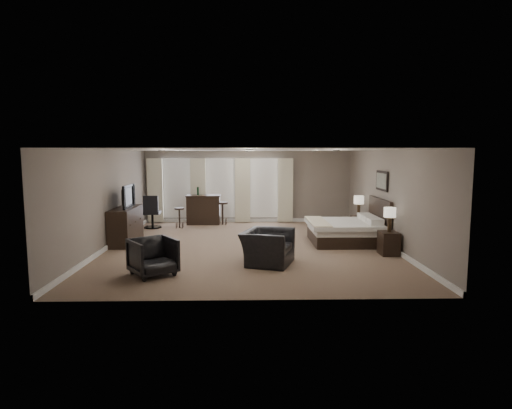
{
  "coord_description": "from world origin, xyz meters",
  "views": [
    {
      "loc": [
        -0.08,
        -11.35,
        2.51
      ],
      "look_at": [
        0.2,
        0.4,
        1.1
      ],
      "focal_mm": 30.0,
      "sensor_mm": 36.0,
      "label": 1
    }
  ],
  "objects_px": {
    "lamp_far": "(359,206)",
    "dresser": "(126,225)",
    "nightstand_far": "(358,225)",
    "nightstand_near": "(389,243)",
    "bed": "(341,221)",
    "desk_chair": "(152,211)",
    "armchair_near": "(268,241)",
    "tv": "(125,205)",
    "lamp_near": "(390,220)",
    "bar_counter": "(204,209)",
    "armchair_far": "(153,255)",
    "bar_stool_left": "(179,218)",
    "bar_stool_right": "(223,213)"
  },
  "relations": [
    {
      "from": "nightstand_far",
      "to": "bar_counter",
      "type": "height_order",
      "value": "bar_counter"
    },
    {
      "from": "nightstand_near",
      "to": "bar_stool_right",
      "type": "xyz_separation_m",
      "value": [
        -4.38,
        4.65,
        0.11
      ]
    },
    {
      "from": "lamp_far",
      "to": "armchair_near",
      "type": "relative_size",
      "value": 0.55
    },
    {
      "from": "lamp_far",
      "to": "bar_stool_right",
      "type": "bearing_deg",
      "value": 158.26
    },
    {
      "from": "nightstand_far",
      "to": "armchair_far",
      "type": "xyz_separation_m",
      "value": [
        -5.47,
        -4.58,
        0.16
      ]
    },
    {
      "from": "bar_stool_right",
      "to": "desk_chair",
      "type": "bearing_deg",
      "value": -163.96
    },
    {
      "from": "bar_counter",
      "to": "desk_chair",
      "type": "relative_size",
      "value": 1.06
    },
    {
      "from": "bar_counter",
      "to": "nightstand_far",
      "type": "bearing_deg",
      "value": -20.33
    },
    {
      "from": "dresser",
      "to": "tv",
      "type": "bearing_deg",
      "value": -90.0
    },
    {
      "from": "armchair_near",
      "to": "bar_counter",
      "type": "height_order",
      "value": "bar_counter"
    },
    {
      "from": "nightstand_near",
      "to": "armchair_far",
      "type": "xyz_separation_m",
      "value": [
        -5.47,
        -1.68,
        0.14
      ]
    },
    {
      "from": "armchair_near",
      "to": "armchair_far",
      "type": "bearing_deg",
      "value": 128.47
    },
    {
      "from": "lamp_far",
      "to": "tv",
      "type": "height_order",
      "value": "lamp_far"
    },
    {
      "from": "bed",
      "to": "desk_chair",
      "type": "height_order",
      "value": "bed"
    },
    {
      "from": "bed",
      "to": "nightstand_far",
      "type": "height_order",
      "value": "bed"
    },
    {
      "from": "bar_stool_left",
      "to": "bar_stool_right",
      "type": "bearing_deg",
      "value": 25.13
    },
    {
      "from": "lamp_near",
      "to": "lamp_far",
      "type": "xyz_separation_m",
      "value": [
        0.0,
        2.9,
        -0.02
      ]
    },
    {
      "from": "bar_stool_right",
      "to": "desk_chair",
      "type": "xyz_separation_m",
      "value": [
        -2.33,
        -0.67,
        0.17
      ]
    },
    {
      "from": "tv",
      "to": "lamp_near",
      "type": "bearing_deg",
      "value": -102.68
    },
    {
      "from": "lamp_near",
      "to": "armchair_far",
      "type": "height_order",
      "value": "lamp_near"
    },
    {
      "from": "bed",
      "to": "nightstand_near",
      "type": "distance_m",
      "value": 1.73
    },
    {
      "from": "tv",
      "to": "bed",
      "type": "bearing_deg",
      "value": -91.02
    },
    {
      "from": "nightstand_far",
      "to": "nightstand_near",
      "type": "bearing_deg",
      "value": -90.0
    },
    {
      "from": "lamp_far",
      "to": "bar_counter",
      "type": "distance_m",
      "value": 5.41
    },
    {
      "from": "armchair_far",
      "to": "lamp_far",
      "type": "bearing_deg",
      "value": 4.26
    },
    {
      "from": "armchair_far",
      "to": "bar_stool_left",
      "type": "xyz_separation_m",
      "value": [
        -0.33,
        5.66,
        -0.09
      ]
    },
    {
      "from": "lamp_near",
      "to": "armchair_near",
      "type": "relative_size",
      "value": 0.51
    },
    {
      "from": "lamp_near",
      "to": "dresser",
      "type": "bearing_deg",
      "value": 167.32
    },
    {
      "from": "dresser",
      "to": "bar_stool_left",
      "type": "distance_m",
      "value": 2.67
    },
    {
      "from": "armchair_near",
      "to": "armchair_far",
      "type": "distance_m",
      "value": 2.57
    },
    {
      "from": "lamp_far",
      "to": "dresser",
      "type": "relative_size",
      "value": 0.38
    },
    {
      "from": "nightstand_near",
      "to": "lamp_far",
      "type": "bearing_deg",
      "value": 90.0
    },
    {
      "from": "bed",
      "to": "bar_stool_left",
      "type": "xyz_separation_m",
      "value": [
        -4.91,
        2.53,
        -0.28
      ]
    },
    {
      "from": "bed",
      "to": "armchair_far",
      "type": "bearing_deg",
      "value": -145.63
    },
    {
      "from": "bar_stool_right",
      "to": "armchair_near",
      "type": "bearing_deg",
      "value": -76.4
    },
    {
      "from": "armchair_far",
      "to": "bar_stool_right",
      "type": "height_order",
      "value": "armchair_far"
    },
    {
      "from": "dresser",
      "to": "armchair_near",
      "type": "bearing_deg",
      "value": -31.45
    },
    {
      "from": "dresser",
      "to": "armchair_far",
      "type": "bearing_deg",
      "value": -65.88
    },
    {
      "from": "nightstand_far",
      "to": "lamp_far",
      "type": "distance_m",
      "value": 0.59
    },
    {
      "from": "lamp_far",
      "to": "armchair_near",
      "type": "bearing_deg",
      "value": -129.55
    },
    {
      "from": "bar_counter",
      "to": "bar_stool_right",
      "type": "distance_m",
      "value": 0.71
    },
    {
      "from": "lamp_near",
      "to": "armchair_near",
      "type": "bearing_deg",
      "value": -165.27
    },
    {
      "from": "lamp_near",
      "to": "nightstand_far",
      "type": "bearing_deg",
      "value": 90.0
    },
    {
      "from": "bed",
      "to": "bar_stool_left",
      "type": "bearing_deg",
      "value": 152.73
    },
    {
      "from": "bar_stool_left",
      "to": "bar_counter",
      "type": "bearing_deg",
      "value": 47.12
    },
    {
      "from": "bed",
      "to": "nightstand_near",
      "type": "relative_size",
      "value": 3.42
    },
    {
      "from": "nightstand_far",
      "to": "lamp_near",
      "type": "bearing_deg",
      "value": -90.0
    },
    {
      "from": "nightstand_far",
      "to": "tv",
      "type": "height_order",
      "value": "tv"
    },
    {
      "from": "nightstand_near",
      "to": "armchair_near",
      "type": "xyz_separation_m",
      "value": [
        -3.06,
        -0.8,
        0.23
      ]
    },
    {
      "from": "lamp_far",
      "to": "tv",
      "type": "bearing_deg",
      "value": -169.02
    }
  ]
}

